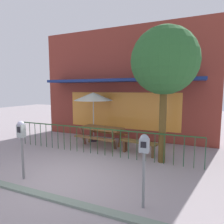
% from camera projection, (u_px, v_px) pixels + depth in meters
% --- Properties ---
extents(ground, '(40.00, 40.00, 0.00)m').
position_uv_depth(ground, '(61.00, 179.00, 5.03)').
color(ground, gray).
extents(pub_storefront, '(8.32, 1.46, 5.18)m').
position_uv_depth(pub_storefront, '(123.00, 84.00, 9.13)').
color(pub_storefront, '#511810').
rests_on(pub_storefront, ground).
extents(patio_fence_front, '(7.01, 0.04, 0.97)m').
position_uv_depth(patio_fence_front, '(97.00, 136.00, 6.87)').
color(patio_fence_front, '#214B24').
rests_on(patio_fence_front, ground).
extents(picnic_table_left, '(1.94, 1.55, 0.79)m').
position_uv_depth(picnic_table_left, '(101.00, 131.00, 7.98)').
color(picnic_table_left, brown).
rests_on(picnic_table_left, ground).
extents(patio_umbrella, '(1.75, 1.75, 2.21)m').
position_uv_depth(patio_umbrella, '(93.00, 97.00, 8.56)').
color(patio_umbrella, black).
rests_on(patio_umbrella, ground).
extents(patio_bench, '(1.44, 0.59, 0.48)m').
position_uv_depth(patio_bench, '(139.00, 145.00, 6.95)').
color(patio_bench, brown).
rests_on(patio_bench, ground).
extents(parking_meter_near, '(0.18, 0.17, 1.48)m').
position_uv_depth(parking_meter_near, '(144.00, 151.00, 3.68)').
color(parking_meter_near, slate).
rests_on(parking_meter_near, ground).
extents(parking_meter_far, '(0.18, 0.17, 1.54)m').
position_uv_depth(parking_meter_far, '(21.00, 135.00, 4.90)').
color(parking_meter_far, slate).
rests_on(parking_meter_far, ground).
extents(street_tree, '(2.06, 2.06, 4.23)m').
position_uv_depth(street_tree, '(164.00, 62.00, 5.84)').
color(street_tree, brown).
rests_on(street_tree, ground).
extents(curb_edge, '(11.65, 0.20, 0.11)m').
position_uv_depth(curb_edge, '(38.00, 195.00, 4.26)').
color(curb_edge, slate).
rests_on(curb_edge, ground).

